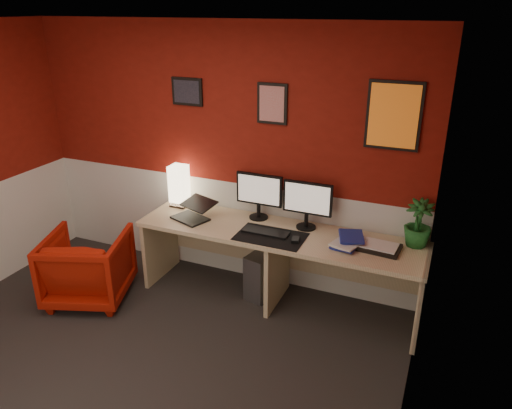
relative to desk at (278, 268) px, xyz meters
name	(u,v)px	position (x,y,z in m)	size (l,w,h in m)	color
ground	(122,376)	(-0.73, -1.41, -0.36)	(4.00, 3.50, 0.01)	black
ceiling	(75,26)	(-0.73, -1.41, 2.13)	(4.00, 3.50, 0.01)	white
wall_back	(221,156)	(-0.73, 0.34, 0.89)	(4.00, 0.01, 2.50)	maroon
wall_right	(416,292)	(1.27, -1.41, 0.89)	(0.01, 3.50, 2.50)	maroon
wainscot_back	(223,227)	(-0.73, 0.34, 0.14)	(4.00, 0.01, 1.00)	silver
wainscot_right	(399,404)	(1.26, -1.41, 0.14)	(0.01, 3.50, 1.00)	silver
desk	(278,268)	(0.00, 0.00, 0.00)	(2.60, 0.65, 0.73)	tan
shoji_lamp	(179,187)	(-1.13, 0.19, 0.56)	(0.16, 0.16, 0.40)	#FFE5B2
laptop	(190,209)	(-0.86, -0.07, 0.47)	(0.33, 0.23, 0.22)	black
monitor_left	(259,189)	(-0.28, 0.22, 0.66)	(0.45, 0.06, 0.58)	black
monitor_right	(307,198)	(0.20, 0.18, 0.66)	(0.45, 0.06, 0.58)	black
desk_mat	(271,236)	(-0.03, -0.12, 0.37)	(0.60, 0.38, 0.01)	black
keyboard	(266,232)	(-0.09, -0.07, 0.38)	(0.42, 0.14, 0.02)	black
mouse	(295,240)	(0.20, -0.13, 0.39)	(0.06, 0.10, 0.03)	black
book_bottom	(335,242)	(0.52, -0.02, 0.38)	(0.20, 0.28, 0.03)	navy
book_middle	(337,239)	(0.54, -0.01, 0.40)	(0.21, 0.28, 0.02)	silver
book_top	(339,236)	(0.55, -0.01, 0.43)	(0.20, 0.27, 0.03)	navy
zen_tray	(378,247)	(0.88, 0.02, 0.38)	(0.35, 0.25, 0.03)	black
potted_plant	(418,223)	(1.16, 0.21, 0.57)	(0.23, 0.23, 0.41)	#19591E
pc_tower	(265,272)	(-0.16, 0.10, -0.14)	(0.20, 0.45, 0.45)	#99999E
armchair	(88,267)	(-1.67, -0.62, -0.03)	(0.71, 0.73, 0.66)	#A31607
art_left	(187,92)	(-1.06, 0.33, 1.49)	(0.32, 0.02, 0.26)	black
art_center	(272,104)	(-0.20, 0.33, 1.44)	(0.28, 0.02, 0.36)	red
art_right	(394,116)	(0.85, 0.33, 1.42)	(0.44, 0.02, 0.56)	orange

